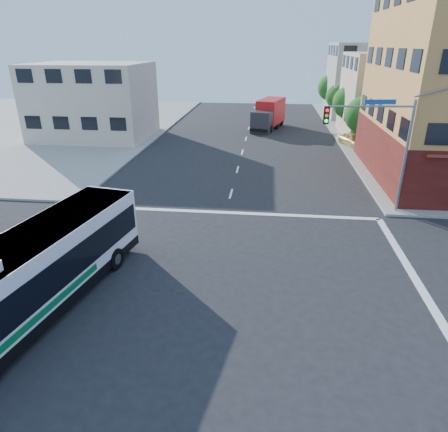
# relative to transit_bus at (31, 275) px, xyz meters

# --- Properties ---
(ground) EXTENTS (120.00, 120.00, 0.00)m
(ground) POSITION_rel_transit_bus_xyz_m (6.37, 1.55, -1.76)
(ground) COLOR black
(ground) RESTS_ON ground
(building_east_near) EXTENTS (12.06, 10.06, 9.00)m
(building_east_near) POSITION_rel_transit_bus_xyz_m (23.35, 35.53, 2.75)
(building_east_near) COLOR #C5B396
(building_east_near) RESTS_ON ground
(building_east_far) EXTENTS (12.06, 10.06, 10.00)m
(building_east_far) POSITION_rel_transit_bus_xyz_m (23.35, 49.53, 3.25)
(building_east_far) COLOR #9F9E99
(building_east_far) RESTS_ON ground
(building_west) EXTENTS (12.06, 10.06, 8.00)m
(building_west) POSITION_rel_transit_bus_xyz_m (-10.65, 31.53, 2.25)
(building_west) COLOR beige
(building_west) RESTS_ON ground
(signal_mast_ne) EXTENTS (7.91, 1.13, 8.07)m
(signal_mast_ne) POSITION_rel_transit_bus_xyz_m (15.45, 12.17, 3.22)
(signal_mast_ne) COLOR gray
(signal_mast_ne) RESTS_ON ground
(street_tree_a) EXTENTS (3.60, 3.60, 5.53)m
(street_tree_a) POSITION_rel_transit_bus_xyz_m (18.28, 29.48, 1.83)
(street_tree_a) COLOR #362013
(street_tree_a) RESTS_ON ground
(street_tree_b) EXTENTS (3.80, 3.80, 5.79)m
(street_tree_b) POSITION_rel_transit_bus_xyz_m (18.28, 37.48, 1.99)
(street_tree_b) COLOR #362013
(street_tree_b) RESTS_ON ground
(street_tree_c) EXTENTS (3.40, 3.40, 5.29)m
(street_tree_c) POSITION_rel_transit_bus_xyz_m (18.27, 45.48, 1.70)
(street_tree_c) COLOR #362013
(street_tree_c) RESTS_ON ground
(street_tree_d) EXTENTS (4.00, 4.00, 6.03)m
(street_tree_d) POSITION_rel_transit_bus_xyz_m (18.28, 53.48, 2.12)
(street_tree_d) COLOR #362013
(street_tree_d) RESTS_ON ground
(transit_bus) EXTENTS (4.66, 12.41, 3.60)m
(transit_bus) POSITION_rel_transit_bus_xyz_m (0.00, 0.00, 0.00)
(transit_bus) COLOR black
(transit_bus) RESTS_ON ground
(box_truck) EXTENTS (4.29, 8.15, 3.53)m
(box_truck) POSITION_rel_transit_bus_xyz_m (8.79, 38.58, -0.05)
(box_truck) COLOR #29292F
(box_truck) RESTS_ON ground
(parked_car) EXTENTS (3.03, 4.58, 1.45)m
(parked_car) POSITION_rel_transit_bus_xyz_m (17.71, 29.99, -1.03)
(parked_car) COLOR #DCBF5F
(parked_car) RESTS_ON ground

